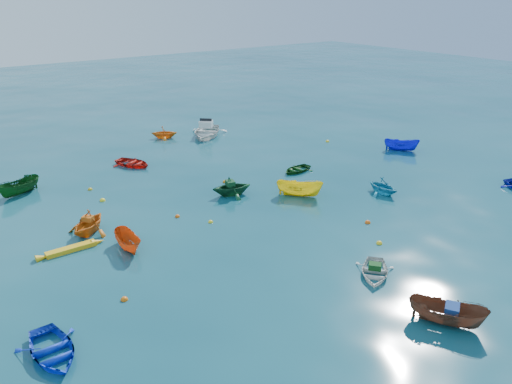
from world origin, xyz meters
TOP-DOWN VIEW (x-y plane):
  - ground at (0.00, 0.00)m, footprint 160.00×160.00m
  - dinghy_blue_sw at (-15.59, -3.04)m, footprint 2.38×3.30m
  - dinghy_white_near at (-1.09, -6.40)m, footprint 3.36×3.26m
  - sampan_brown_mid at (-1.63, -10.82)m, footprint 2.65×3.37m
  - dinghy_orange_w at (-10.91, 6.47)m, footprint 3.69×3.63m
  - sampan_yellow_mid at (2.55, 3.48)m, footprint 3.00×3.19m
  - dinghy_green_e at (5.60, 7.35)m, footprint 2.82×2.19m
  - dinghy_cyan_se at (7.50, 0.46)m, footprint 2.05×2.37m
  - sampan_orange_n at (-9.82, 3.26)m, footprint 1.24×2.83m
  - dinghy_green_n at (-1.07, 6.35)m, footprint 3.19×2.94m
  - sampan_blue_far at (16.49, 6.09)m, footprint 2.70×3.02m
  - dinghy_red_far at (-4.09, 16.08)m, footprint 3.38×3.83m
  - dinghy_orange_far at (1.53, 21.80)m, footprint 3.08×2.98m
  - sampan_green_far at (-12.76, 15.02)m, footprint 3.37×2.31m
  - kayak_yellow at (-12.43, 4.90)m, footprint 3.35×0.49m
  - motorboat_white at (5.12, 20.08)m, footprint 5.91×5.98m
  - tarp_green_a at (-1.01, -6.34)m, footprint 0.75×0.77m
  - tarp_blue_a at (-1.56, -10.95)m, footprint 0.92×0.85m
  - tarp_orange_a at (-10.87, 6.50)m, footprint 0.73×0.75m
  - tarp_green_b at (-1.16, 6.38)m, footprint 0.71×0.83m
  - buoy_or_a at (-11.91, -1.15)m, footprint 0.34×0.34m
  - buoy_ye_a at (1.63, -4.37)m, footprint 0.34×0.34m
  - buoy_or_b at (3.12, -2.18)m, footprint 0.35×0.35m
  - buoy_ye_b at (-8.62, 10.56)m, footprint 0.37×0.37m
  - buoy_or_c at (-5.76, 5.37)m, footprint 0.31×0.31m
  - buoy_ye_c at (-4.51, 3.49)m, footprint 0.30×0.30m
  - buoy_or_d at (3.19, 3.54)m, footprint 0.34×0.34m
  - buoy_ye_d at (-8.61, 13.01)m, footprint 0.32×0.32m
  - buoy_or_e at (-0.16, 8.64)m, footprint 0.32×0.32m
  - buoy_ye_e at (13.13, 11.79)m, footprint 0.34×0.34m

SIDE VIEW (x-z plane):
  - ground at x=0.00m, z-range 0.00..0.00m
  - dinghy_blue_sw at x=-15.59m, z-range -0.34..0.34m
  - dinghy_white_near at x=-1.09m, z-range -0.28..0.28m
  - sampan_brown_mid at x=-1.63m, z-range -0.62..0.62m
  - dinghy_orange_w at x=-10.91m, z-range -0.74..0.74m
  - sampan_yellow_mid at x=2.55m, z-range -0.62..0.62m
  - dinghy_green_e at x=5.60m, z-range -0.27..0.27m
  - dinghy_cyan_se at x=7.50m, z-range -0.62..0.62m
  - sampan_orange_n at x=-9.82m, z-range -0.53..0.53m
  - dinghy_green_n at x=-1.07m, z-range -0.70..0.70m
  - sampan_blue_far at x=16.49m, z-range -0.57..0.57m
  - dinghy_red_far at x=-4.09m, z-range -0.33..0.33m
  - dinghy_orange_far at x=1.53m, z-range -0.62..0.62m
  - sampan_green_far at x=-12.76m, z-range -0.61..0.61m
  - kayak_yellow at x=-12.43m, z-range -0.16..0.16m
  - motorboat_white at x=5.12m, z-range -0.81..0.81m
  - buoy_or_a at x=-11.91m, z-range -0.17..0.17m
  - buoy_ye_a at x=1.63m, z-range -0.17..0.17m
  - buoy_or_b at x=3.12m, z-range -0.18..0.18m
  - buoy_ye_b at x=-8.62m, z-range -0.19..0.19m
  - buoy_or_c at x=-5.76m, z-range -0.15..0.15m
  - buoy_ye_c at x=-4.51m, z-range -0.15..0.15m
  - buoy_or_d at x=3.19m, z-range -0.17..0.17m
  - buoy_ye_d at x=-8.61m, z-range -0.16..0.16m
  - buoy_or_e at x=-0.16m, z-range -0.16..0.16m
  - buoy_ye_e at x=13.13m, z-range -0.17..0.17m
  - tarp_green_a at x=-1.01m, z-range 0.28..0.58m
  - tarp_blue_a at x=-1.56m, z-range 0.62..0.98m
  - tarp_green_b at x=-1.16m, z-range 0.70..1.05m
  - tarp_orange_a at x=-10.87m, z-range 0.74..1.02m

